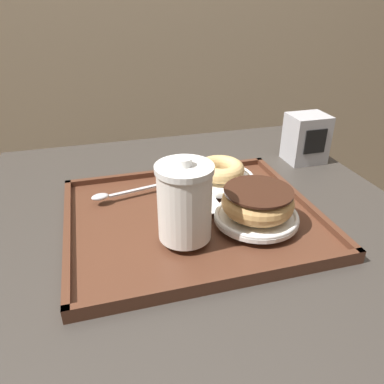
{
  "coord_description": "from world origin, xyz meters",
  "views": [
    {
      "loc": [
        -0.18,
        -0.61,
        1.13
      ],
      "look_at": [
        -0.02,
        -0.03,
        0.8
      ],
      "focal_mm": 35.0,
      "sensor_mm": 36.0,
      "label": 1
    }
  ],
  "objects_px": {
    "napkin_dispenser": "(306,138)",
    "donut_plain": "(220,169)",
    "donut_chocolate_glazed": "(258,201)",
    "coffee_cup_front": "(185,202)",
    "spoon": "(113,194)"
  },
  "relations": [
    {
      "from": "donut_plain",
      "to": "napkin_dispenser",
      "type": "xyz_separation_m",
      "value": [
        0.27,
        0.1,
        0.01
      ]
    },
    {
      "from": "donut_chocolate_glazed",
      "to": "donut_plain",
      "type": "relative_size",
      "value": 1.24
    },
    {
      "from": "donut_plain",
      "to": "spoon",
      "type": "relative_size",
      "value": 0.63
    },
    {
      "from": "napkin_dispenser",
      "to": "donut_plain",
      "type": "bearing_deg",
      "value": -159.2
    },
    {
      "from": "donut_plain",
      "to": "napkin_dispenser",
      "type": "height_order",
      "value": "napkin_dispenser"
    },
    {
      "from": "donut_plain",
      "to": "napkin_dispenser",
      "type": "relative_size",
      "value": 0.86
    },
    {
      "from": "donut_chocolate_glazed",
      "to": "spoon",
      "type": "height_order",
      "value": "donut_chocolate_glazed"
    },
    {
      "from": "donut_chocolate_glazed",
      "to": "donut_plain",
      "type": "distance_m",
      "value": 0.16
    },
    {
      "from": "donut_plain",
      "to": "spoon",
      "type": "height_order",
      "value": "donut_plain"
    },
    {
      "from": "donut_plain",
      "to": "coffee_cup_front",
      "type": "bearing_deg",
      "value": -125.39
    },
    {
      "from": "coffee_cup_front",
      "to": "napkin_dispenser",
      "type": "bearing_deg",
      "value": 35.31
    },
    {
      "from": "donut_chocolate_glazed",
      "to": "napkin_dispenser",
      "type": "height_order",
      "value": "napkin_dispenser"
    },
    {
      "from": "coffee_cup_front",
      "to": "donut_chocolate_glazed",
      "type": "xyz_separation_m",
      "value": [
        0.14,
        0.01,
        -0.03
      ]
    },
    {
      "from": "spoon",
      "to": "coffee_cup_front",
      "type": "bearing_deg",
      "value": 109.57
    },
    {
      "from": "donut_chocolate_glazed",
      "to": "napkin_dispenser",
      "type": "xyz_separation_m",
      "value": [
        0.26,
        0.26,
        -0.0
      ]
    }
  ]
}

